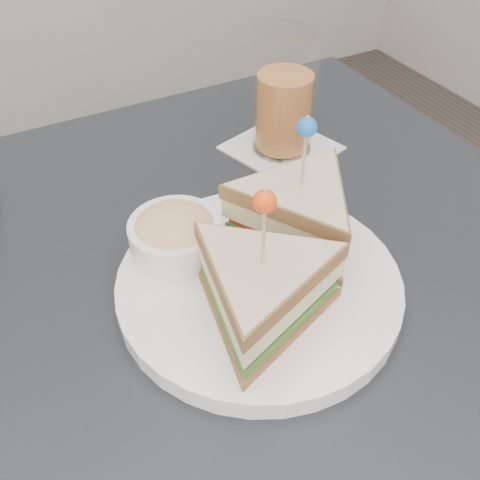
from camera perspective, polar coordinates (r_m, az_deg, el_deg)
name	(u,v)px	position (r m, az deg, el deg)	size (l,w,h in m)	color
table	(236,334)	(0.59, -0.41, -10.01)	(0.80, 0.80, 0.75)	black
plate_meal	(265,255)	(0.50, 2.72, -1.64)	(0.33, 0.31, 0.16)	white
drink_set	(284,101)	(0.69, 4.73, 14.55)	(0.15, 0.15, 0.16)	silver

